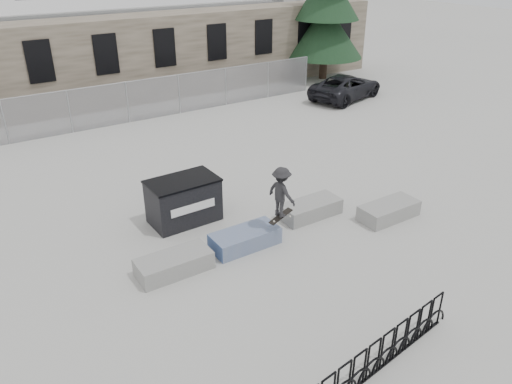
{
  "coord_description": "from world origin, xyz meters",
  "views": [
    {
      "loc": [
        -7.61,
        -10.68,
        7.9
      ],
      "look_at": [
        -0.4,
        0.42,
        1.3
      ],
      "focal_mm": 35.0,
      "sensor_mm": 36.0,
      "label": 1
    }
  ],
  "objects_px": {
    "bike_rack": "(380,354)",
    "skateboarder": "(281,192)",
    "planter_offset": "(389,210)",
    "dumpster": "(184,200)",
    "suv": "(346,87)",
    "spruce_tree": "(327,1)",
    "planter_far_left": "(174,263)",
    "planter_center_left": "(245,238)",
    "planter_center_right": "(310,208)"
  },
  "relations": [
    {
      "from": "planter_center_left",
      "to": "skateboarder",
      "type": "xyz_separation_m",
      "value": [
        0.97,
        -0.4,
        1.38
      ]
    },
    {
      "from": "planter_offset",
      "to": "bike_rack",
      "type": "height_order",
      "value": "bike_rack"
    },
    {
      "from": "planter_far_left",
      "to": "planter_center_left",
      "type": "distance_m",
      "value": 2.26
    },
    {
      "from": "planter_far_left",
      "to": "spruce_tree",
      "type": "distance_m",
      "value": 23.01
    },
    {
      "from": "planter_offset",
      "to": "suv",
      "type": "xyz_separation_m",
      "value": [
        8.23,
        11.12,
        0.41
      ]
    },
    {
      "from": "spruce_tree",
      "to": "suv",
      "type": "distance_m",
      "value": 6.37
    },
    {
      "from": "planter_offset",
      "to": "skateboarder",
      "type": "relative_size",
      "value": 1.22
    },
    {
      "from": "spruce_tree",
      "to": "skateboarder",
      "type": "distance_m",
      "value": 20.69
    },
    {
      "from": "suv",
      "to": "planter_offset",
      "type": "bearing_deg",
      "value": 128.58
    },
    {
      "from": "planter_center_left",
      "to": "suv",
      "type": "height_order",
      "value": "suv"
    },
    {
      "from": "planter_center_left",
      "to": "spruce_tree",
      "type": "height_order",
      "value": "spruce_tree"
    },
    {
      "from": "planter_center_left",
      "to": "planter_offset",
      "type": "relative_size",
      "value": 1.0
    },
    {
      "from": "dumpster",
      "to": "suv",
      "type": "distance_m",
      "value": 15.8
    },
    {
      "from": "dumpster",
      "to": "bike_rack",
      "type": "height_order",
      "value": "dumpster"
    },
    {
      "from": "planter_far_left",
      "to": "skateboarder",
      "type": "distance_m",
      "value": 3.53
    },
    {
      "from": "dumpster",
      "to": "spruce_tree",
      "type": "distance_m",
      "value": 20.36
    },
    {
      "from": "planter_center_left",
      "to": "bike_rack",
      "type": "height_order",
      "value": "bike_rack"
    },
    {
      "from": "planter_offset",
      "to": "spruce_tree",
      "type": "relative_size",
      "value": 0.17
    },
    {
      "from": "planter_far_left",
      "to": "skateboarder",
      "type": "xyz_separation_m",
      "value": [
        3.23,
        -0.35,
        1.38
      ]
    },
    {
      "from": "planter_center_right",
      "to": "planter_offset",
      "type": "bearing_deg",
      "value": -36.06
    },
    {
      "from": "planter_offset",
      "to": "dumpster",
      "type": "distance_m",
      "value": 6.53
    },
    {
      "from": "planter_far_left",
      "to": "dumpster",
      "type": "distance_m",
      "value": 2.82
    },
    {
      "from": "bike_rack",
      "to": "skateboarder",
      "type": "bearing_deg",
      "value": 77.13
    },
    {
      "from": "planter_center_left",
      "to": "spruce_tree",
      "type": "xyz_separation_m",
      "value": [
        15.0,
        14.49,
        4.51
      ]
    },
    {
      "from": "bike_rack",
      "to": "dumpster",
      "type": "bearing_deg",
      "value": 94.45
    },
    {
      "from": "planter_center_left",
      "to": "bike_rack",
      "type": "distance_m",
      "value": 5.52
    },
    {
      "from": "spruce_tree",
      "to": "suv",
      "type": "xyz_separation_m",
      "value": [
        -2.02,
        -4.44,
        -4.11
      ]
    },
    {
      "from": "planter_far_left",
      "to": "suv",
      "type": "xyz_separation_m",
      "value": [
        15.24,
        10.1,
        0.41
      ]
    },
    {
      "from": "planter_far_left",
      "to": "planter_offset",
      "type": "height_order",
      "value": "same"
    },
    {
      "from": "dumpster",
      "to": "bike_rack",
      "type": "relative_size",
      "value": 0.44
    },
    {
      "from": "planter_center_left",
      "to": "spruce_tree",
      "type": "bearing_deg",
      "value": 44.0
    },
    {
      "from": "dumpster",
      "to": "skateboarder",
      "type": "height_order",
      "value": "skateboarder"
    },
    {
      "from": "skateboarder",
      "to": "planter_far_left",
      "type": "bearing_deg",
      "value": 73.63
    },
    {
      "from": "dumpster",
      "to": "bike_rack",
      "type": "distance_m",
      "value": 7.88
    },
    {
      "from": "planter_offset",
      "to": "spruce_tree",
      "type": "bearing_deg",
      "value": 56.62
    },
    {
      "from": "planter_far_left",
      "to": "planter_center_right",
      "type": "bearing_deg",
      "value": 5.17
    },
    {
      "from": "planter_offset",
      "to": "dumpster",
      "type": "height_order",
      "value": "dumpster"
    },
    {
      "from": "planter_offset",
      "to": "suv",
      "type": "height_order",
      "value": "suv"
    },
    {
      "from": "bike_rack",
      "to": "skateboarder",
      "type": "xyz_separation_m",
      "value": [
        1.17,
        5.12,
        1.22
      ]
    },
    {
      "from": "planter_offset",
      "to": "spruce_tree",
      "type": "distance_m",
      "value": 19.17
    },
    {
      "from": "spruce_tree",
      "to": "suv",
      "type": "relative_size",
      "value": 2.36
    },
    {
      "from": "bike_rack",
      "to": "planter_offset",
      "type": "bearing_deg",
      "value": 41.94
    },
    {
      "from": "spruce_tree",
      "to": "suv",
      "type": "bearing_deg",
      "value": -114.52
    },
    {
      "from": "planter_offset",
      "to": "skateboarder",
      "type": "xyz_separation_m",
      "value": [
        -3.78,
        0.67,
        1.38
      ]
    },
    {
      "from": "planter_offset",
      "to": "bike_rack",
      "type": "relative_size",
      "value": 0.41
    },
    {
      "from": "planter_center_right",
      "to": "bike_rack",
      "type": "relative_size",
      "value": 0.41
    },
    {
      "from": "planter_far_left",
      "to": "planter_center_left",
      "type": "height_order",
      "value": "same"
    },
    {
      "from": "bike_rack",
      "to": "suv",
      "type": "relative_size",
      "value": 1.01
    },
    {
      "from": "planter_center_left",
      "to": "planter_offset",
      "type": "xyz_separation_m",
      "value": [
        4.75,
        -1.07,
        0.0
      ]
    },
    {
      "from": "skateboarder",
      "to": "suv",
      "type": "bearing_deg",
      "value": -59.21
    }
  ]
}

